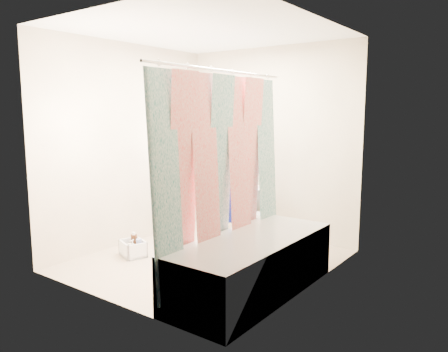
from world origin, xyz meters
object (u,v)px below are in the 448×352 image
Objects in this scene: bathtub at (252,264)px; plumber at (229,170)px; cleaning_caddy at (133,249)px; toilet at (247,217)px.

bathtub is 0.96× the size of plumber.
plumber is 1.42m from cleaning_caddy.
cleaning_caddy is (-0.75, -1.16, -0.25)m from toilet.
plumber reaches higher than bathtub.
cleaning_caddy is (-1.59, 0.04, -0.19)m from bathtub.
bathtub is 1.60m from cleaning_caddy.
bathtub is at bearing -77.34° from toilet.
toilet is (-0.84, 1.20, 0.07)m from bathtub.
cleaning_caddy is at bearing 178.52° from bathtub.
cleaning_caddy is at bearing -145.20° from toilet.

